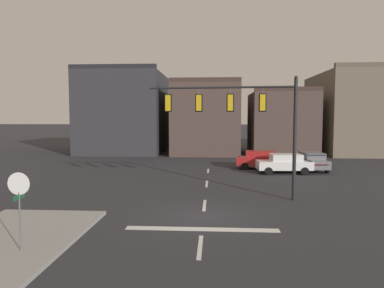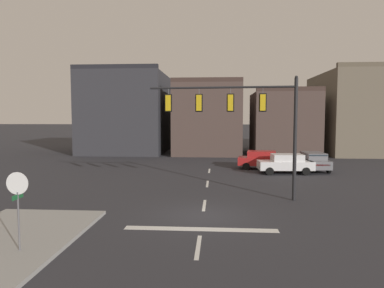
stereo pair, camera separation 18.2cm
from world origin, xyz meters
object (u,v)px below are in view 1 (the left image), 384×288
object	(u,v)px
car_lot_nearside	(284,163)
car_lot_middle	(311,161)
car_lot_farside	(261,159)
signal_mast_near_side	(243,113)
stop_sign	(19,193)

from	to	relation	value
car_lot_nearside	car_lot_middle	xyz separation A→B (m)	(2.62, 1.72, 0.00)
car_lot_middle	car_lot_farside	bearing A→B (deg)	170.17
signal_mast_near_side	car_lot_farside	xyz separation A→B (m)	(2.65, 11.72, -4.04)
stop_sign	car_lot_nearside	size ratio (longest dim) A/B	0.62
stop_sign	car_lot_middle	bearing A→B (deg)	53.00
car_lot_middle	signal_mast_near_side	bearing A→B (deg)	-121.89
stop_sign	car_lot_middle	xyz separation A→B (m)	(14.94, 19.82, -1.29)
signal_mast_near_side	car_lot_middle	xyz separation A→B (m)	(6.84, 10.99, -4.04)
stop_sign	car_lot_nearside	xyz separation A→B (m)	(12.32, 18.10, -1.29)
signal_mast_near_side	stop_sign	distance (m)	12.30
stop_sign	car_lot_nearside	distance (m)	21.93
signal_mast_near_side	stop_sign	xyz separation A→B (m)	(-8.10, -8.83, -2.75)
signal_mast_near_side	car_lot_nearside	size ratio (longest dim) A/B	1.83
stop_sign	car_lot_farside	distance (m)	23.23
signal_mast_near_side	car_lot_farside	bearing A→B (deg)	77.27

